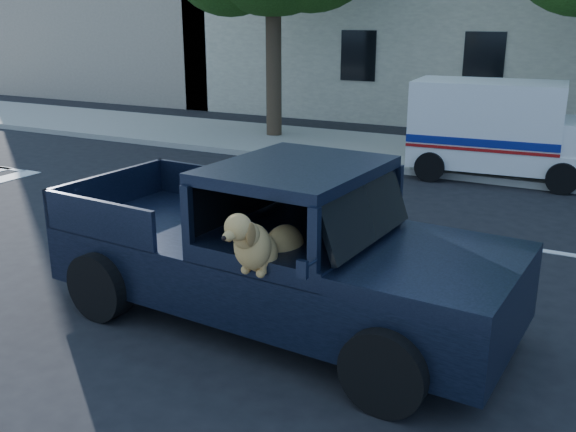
# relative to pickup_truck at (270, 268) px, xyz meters

# --- Properties ---
(ground) EXTENTS (120.00, 120.00, 0.00)m
(ground) POSITION_rel_pickup_truck_xyz_m (-1.53, 0.54, -0.65)
(ground) COLOR black
(ground) RESTS_ON ground
(far_sidewalk) EXTENTS (60.00, 4.00, 0.15)m
(far_sidewalk) POSITION_rel_pickup_truck_xyz_m (-1.53, 9.74, -0.57)
(far_sidewalk) COLOR gray
(far_sidewalk) RESTS_ON ground
(lane_stripes) EXTENTS (21.60, 0.14, 0.01)m
(lane_stripes) POSITION_rel_pickup_truck_xyz_m (0.47, 3.94, -0.64)
(lane_stripes) COLOR silver
(lane_stripes) RESTS_ON ground
(building_left) EXTENTS (12.00, 6.00, 8.00)m
(building_left) POSITION_rel_pickup_truck_xyz_m (-16.53, 17.04, 3.35)
(building_left) COLOR tan
(building_left) RESTS_ON ground
(pickup_truck) EXTENTS (5.48, 2.91, 1.92)m
(pickup_truck) POSITION_rel_pickup_truck_xyz_m (0.00, 0.00, 0.00)
(pickup_truck) COLOR black
(pickup_truck) RESTS_ON ground
(mail_truck) EXTENTS (3.97, 2.21, 2.11)m
(mail_truck) POSITION_rel_pickup_truck_xyz_m (1.02, 8.37, 0.27)
(mail_truck) COLOR silver
(mail_truck) RESTS_ON ground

